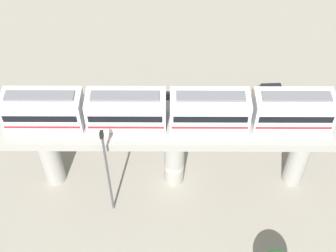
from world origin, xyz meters
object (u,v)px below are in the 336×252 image
Objects in this scene: train at (168,110)px; parked_car_yellow at (173,103)px; parked_car_white at (104,107)px; signal_post at (107,170)px; parked_car_orange at (272,95)px.

train is 6.22× the size of parked_car_yellow.
parked_car_white is at bearing 102.17° from parked_car_yellow.
signal_post reaches higher than parked_car_yellow.
parked_car_orange is (1.98, -18.92, 0.00)m from parked_car_white.
parked_car_orange is 0.39× the size of signal_post.
parked_car_yellow is at bearing -80.96° from parked_car_white.
parked_car_yellow is (9.66, -0.51, -9.15)m from train.
train is at bearing 130.42° from parked_car_orange.
parked_car_yellow is at bearing -3.04° from train.
train reaches higher than parked_car_white.
signal_post is (-3.40, 5.12, -3.88)m from train.
parked_car_yellow is (0.54, -7.67, 0.00)m from parked_car_white.
parked_car_white is 13.74m from signal_post.
train is 7.27m from signal_post.
parked_car_orange is at bearing -46.66° from train.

